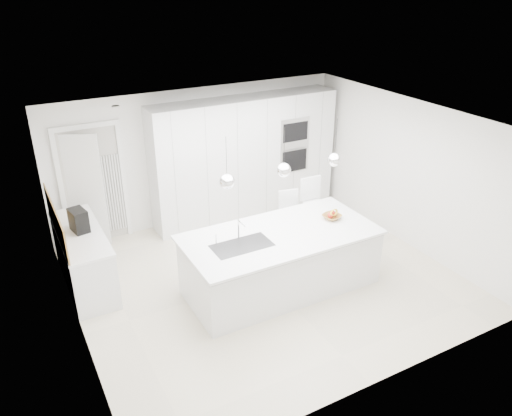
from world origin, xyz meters
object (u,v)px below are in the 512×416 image
island_base (281,263)px  fruit_bowl (332,217)px  bar_stool_right (314,214)px  bar_stool_left (292,223)px  espresso_machine (79,220)px

island_base → fruit_bowl: size_ratio=10.11×
bar_stool_right → island_base: bearing=-143.0°
island_base → bar_stool_right: bearing=35.4°
island_base → bar_stool_left: bar_stool_left is taller
island_base → bar_stool_left: 1.12m
bar_stool_left → espresso_machine: bearing=178.5°
fruit_bowl → espresso_machine: 3.76m
espresso_machine → bar_stool_right: espresso_machine is taller
espresso_machine → bar_stool_right: size_ratio=0.28×
island_base → fruit_bowl: 1.07m
bar_stool_right → fruit_bowl: bearing=-104.4°
island_base → fruit_bowl: fruit_bowl is taller
bar_stool_right → espresso_machine: bearing=170.7°
espresso_machine → bar_stool_left: bearing=-22.6°
island_base → bar_stool_left: bearing=49.6°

